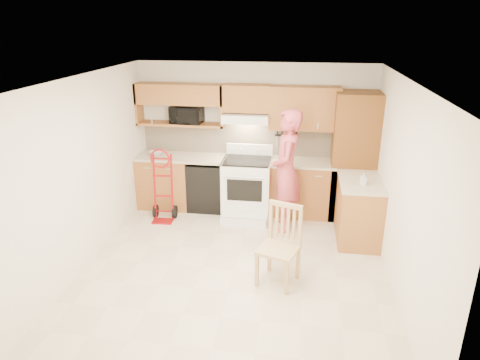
% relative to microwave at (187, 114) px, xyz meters
% --- Properties ---
extents(floor, '(4.00, 4.50, 0.02)m').
position_rel_microwave_xyz_m(floor, '(1.14, -2.08, -1.65)').
color(floor, beige).
rests_on(floor, ground).
extents(ceiling, '(4.00, 4.50, 0.02)m').
position_rel_microwave_xyz_m(ceiling, '(1.14, -2.08, 0.87)').
color(ceiling, white).
rests_on(ceiling, ground).
extents(wall_back, '(4.00, 0.02, 2.50)m').
position_rel_microwave_xyz_m(wall_back, '(1.14, 0.17, -0.39)').
color(wall_back, silver).
rests_on(wall_back, ground).
extents(wall_front, '(4.00, 0.02, 2.50)m').
position_rel_microwave_xyz_m(wall_front, '(1.14, -4.34, -0.39)').
color(wall_front, silver).
rests_on(wall_front, ground).
extents(wall_left, '(0.02, 4.50, 2.50)m').
position_rel_microwave_xyz_m(wall_left, '(-0.87, -2.08, -0.39)').
color(wall_left, silver).
rests_on(wall_left, ground).
extents(wall_right, '(0.02, 4.50, 2.50)m').
position_rel_microwave_xyz_m(wall_right, '(3.15, -2.08, -0.39)').
color(wall_right, silver).
rests_on(wall_right, ground).
extents(backsplash, '(3.92, 0.03, 0.55)m').
position_rel_microwave_xyz_m(backsplash, '(1.14, 0.15, -0.44)').
color(backsplash, beige).
rests_on(backsplash, wall_back).
extents(lower_cab_left, '(0.90, 0.60, 0.90)m').
position_rel_microwave_xyz_m(lower_cab_left, '(-0.41, -0.14, -1.19)').
color(lower_cab_left, '#A06335').
rests_on(lower_cab_left, ground).
extents(dishwasher, '(0.60, 0.60, 0.85)m').
position_rel_microwave_xyz_m(dishwasher, '(0.34, -0.14, -1.21)').
color(dishwasher, black).
rests_on(dishwasher, ground).
extents(lower_cab_right, '(1.14, 0.60, 0.90)m').
position_rel_microwave_xyz_m(lower_cab_right, '(1.97, -0.14, -1.19)').
color(lower_cab_right, '#A06335').
rests_on(lower_cab_right, ground).
extents(countertop_left, '(1.50, 0.63, 0.04)m').
position_rel_microwave_xyz_m(countertop_left, '(-0.11, -0.13, -0.72)').
color(countertop_left, beige).
rests_on(countertop_left, lower_cab_left).
extents(countertop_right, '(1.14, 0.63, 0.04)m').
position_rel_microwave_xyz_m(countertop_right, '(1.97, -0.13, -0.72)').
color(countertop_right, beige).
rests_on(countertop_right, lower_cab_right).
extents(cab_return_right, '(0.60, 1.00, 0.90)m').
position_rel_microwave_xyz_m(cab_return_right, '(2.84, -0.94, -1.19)').
color(cab_return_right, '#A06335').
rests_on(cab_return_right, ground).
extents(countertop_return, '(0.63, 1.00, 0.04)m').
position_rel_microwave_xyz_m(countertop_return, '(2.84, -0.94, -0.72)').
color(countertop_return, beige).
rests_on(countertop_return, cab_return_right).
extents(pantry_tall, '(0.70, 0.60, 2.10)m').
position_rel_microwave_xyz_m(pantry_tall, '(2.79, -0.14, -0.59)').
color(pantry_tall, brown).
rests_on(pantry_tall, ground).
extents(upper_cab_left, '(1.50, 0.33, 0.34)m').
position_rel_microwave_xyz_m(upper_cab_left, '(-0.11, 0.00, 0.34)').
color(upper_cab_left, '#A06335').
rests_on(upper_cab_left, wall_back).
extents(upper_shelf_mw, '(1.50, 0.33, 0.04)m').
position_rel_microwave_xyz_m(upper_shelf_mw, '(-0.11, 0.00, -0.17)').
color(upper_shelf_mw, '#A06335').
rests_on(upper_shelf_mw, wall_back).
extents(upper_cab_center, '(0.76, 0.33, 0.44)m').
position_rel_microwave_xyz_m(upper_cab_center, '(1.02, 0.00, 0.30)').
color(upper_cab_center, '#A06335').
rests_on(upper_cab_center, wall_back).
extents(upper_cab_right, '(1.14, 0.33, 0.70)m').
position_rel_microwave_xyz_m(upper_cab_right, '(1.97, 0.00, 0.16)').
color(upper_cab_right, '#A06335').
rests_on(upper_cab_right, wall_back).
extents(range_hood, '(0.76, 0.46, 0.14)m').
position_rel_microwave_xyz_m(range_hood, '(1.02, -0.06, -0.01)').
color(range_hood, white).
rests_on(range_hood, wall_back).
extents(knife_strip, '(0.40, 0.05, 0.29)m').
position_rel_microwave_xyz_m(knife_strip, '(1.69, 0.12, -0.40)').
color(knife_strip, black).
rests_on(knife_strip, backsplash).
extents(microwave, '(0.55, 0.40, 0.29)m').
position_rel_microwave_xyz_m(microwave, '(0.00, 0.00, 0.00)').
color(microwave, black).
rests_on(microwave, upper_shelf_mw).
extents(range, '(0.79, 1.04, 1.16)m').
position_rel_microwave_xyz_m(range, '(1.08, -0.38, -1.06)').
color(range, white).
rests_on(range, ground).
extents(person, '(0.48, 0.72, 1.92)m').
position_rel_microwave_xyz_m(person, '(1.74, -0.74, -0.68)').
color(person, '#BE4651').
rests_on(person, ground).
extents(hand_truck, '(0.46, 0.42, 1.11)m').
position_rel_microwave_xyz_m(hand_truck, '(-0.27, -0.74, -1.08)').
color(hand_truck, maroon).
rests_on(hand_truck, ground).
extents(dining_chair, '(0.59, 0.62, 1.02)m').
position_rel_microwave_xyz_m(dining_chair, '(1.73, -2.29, -1.13)').
color(dining_chair, tan).
rests_on(dining_chair, ground).
extents(soap_bottle, '(0.08, 0.08, 0.18)m').
position_rel_microwave_xyz_m(soap_bottle, '(2.84, -1.09, -0.61)').
color(soap_bottle, white).
rests_on(soap_bottle, countertop_return).
extents(bowl, '(0.25, 0.25, 0.06)m').
position_rel_microwave_xyz_m(bowl, '(-0.54, -0.14, -0.67)').
color(bowl, white).
rests_on(bowl, countertop_left).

